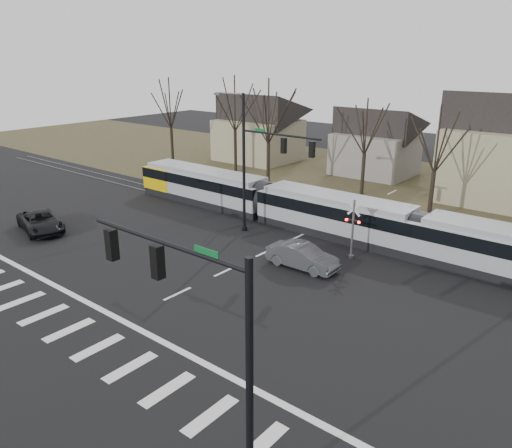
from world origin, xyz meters
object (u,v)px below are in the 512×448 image
Objects in this scene: sedan at (302,256)px; suv at (41,221)px; rail_crossing_signal at (352,231)px; tram at (334,213)px.

sedan is 0.80× the size of suv.
suv is 1.48× the size of rail_crossing_signal.
tram is at bearing 12.77° from sedan.
suv is 23.27m from rail_crossing_signal.
suv is (-17.61, -13.36, -0.90)m from tram.
suv is at bearing -142.82° from tram.
suv is (-19.28, -6.82, -0.02)m from sedan.
suv is at bearing 107.93° from sedan.
tram reaches higher than suv.
rail_crossing_signal reaches higher than suv.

